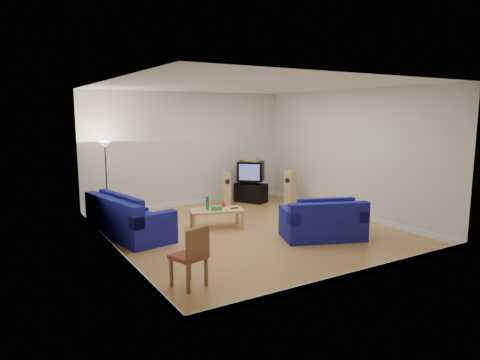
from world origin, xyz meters
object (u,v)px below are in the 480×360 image
sofa_three_seat (127,222)px  television (251,171)px  sofa_loveseat (323,224)px  coffee_table (216,212)px  tv_stand (251,193)px

sofa_three_seat → television: television is taller
sofa_loveseat → coffee_table: 2.45m
sofa_three_seat → television: (4.19, 1.66, 0.61)m
coffee_table → television: 3.07m
sofa_three_seat → coffee_table: size_ratio=1.81×
sofa_three_seat → tv_stand: bearing=100.4°
tv_stand → television: 0.65m
sofa_three_seat → sofa_loveseat: size_ratio=1.27×
tv_stand → coffee_table: bearing=-75.0°
sofa_loveseat → coffee_table: (-1.52, 1.91, 0.07)m
sofa_loveseat → coffee_table: sofa_loveseat is taller
coffee_table → tv_stand: tv_stand is taller
sofa_three_seat → tv_stand: sofa_three_seat is taller
tv_stand → sofa_loveseat: bearing=-37.7°
sofa_loveseat → television: (0.70, 3.95, 0.61)m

